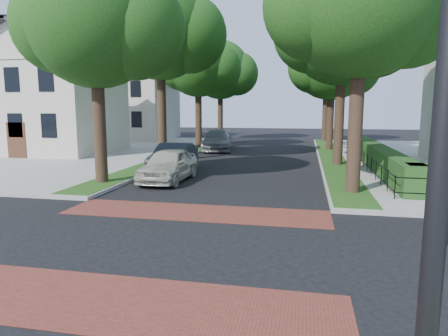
{
  "coord_description": "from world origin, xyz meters",
  "views": [
    {
      "loc": [
        3.58,
        -9.5,
        3.53
      ],
      "look_at": [
        1.04,
        2.94,
        1.6
      ],
      "focal_mm": 32.0,
      "sensor_mm": 36.0,
      "label": 1
    }
  ],
  "objects": [
    {
      "name": "tree_left_near",
      "position": [
        -5.4,
        7.23,
        7.27
      ],
      "size": [
        7.5,
        6.45,
        10.2
      ],
      "color": "black",
      "rests_on": "sidewalk_nw"
    },
    {
      "name": "hedge_main_road",
      "position": [
        7.7,
        15.0,
        0.75
      ],
      "size": [
        1.0,
        18.0,
        1.2
      ],
      "primitive_type": "cube",
      "color": "#1C3A14",
      "rests_on": "sidewalk_ne"
    },
    {
      "name": "sidewalk_nw",
      "position": [
        -19.5,
        19.0,
        0.07
      ],
      "size": [
        30.0,
        30.0,
        0.15
      ],
      "primitive_type": "cube",
      "color": "gray",
      "rests_on": "ground"
    },
    {
      "name": "grass_strip_nw",
      "position": [
        -5.4,
        19.1,
        0.16
      ],
      "size": [
        1.6,
        29.8,
        0.02
      ],
      "primitive_type": "cube",
      "color": "#1D3F12",
      "rests_on": "sidewalk_nw"
    },
    {
      "name": "tree_left_back",
      "position": [
        -5.4,
        33.24,
        7.41
      ],
      "size": [
        7.75,
        6.66,
        10.44
      ],
      "color": "black",
      "rests_on": "sidewalk_nw"
    },
    {
      "name": "crosswalk_near",
      "position": [
        0.0,
        -3.2,
        0.01
      ],
      "size": [
        9.0,
        2.2,
        0.01
      ],
      "primitive_type": "cube",
      "color": "maroon",
      "rests_on": "ground"
    },
    {
      "name": "tree_left_mid",
      "position": [
        -5.39,
        15.24,
        8.34
      ],
      "size": [
        8.0,
        6.88,
        11.48
      ],
      "color": "black",
      "rests_on": "sidewalk_nw"
    },
    {
      "name": "traffic_signal",
      "position": [
        4.89,
        -4.41,
        4.71
      ],
      "size": [
        2.17,
        2.0,
        8.0
      ],
      "color": "black",
      "rests_on": "sidewalk_se"
    },
    {
      "name": "house_left_far",
      "position": [
        -15.49,
        31.99,
        5.04
      ],
      "size": [
        10.0,
        9.0,
        10.14
      ],
      "color": "beige",
      "rests_on": "sidewalk_nw"
    },
    {
      "name": "ground",
      "position": [
        0.0,
        0.0,
        0.0
      ],
      "size": [
        120.0,
        120.0,
        0.0
      ],
      "primitive_type": "plane",
      "color": "black",
      "rests_on": "ground"
    },
    {
      "name": "tree_right_mid",
      "position": [
        5.61,
        15.25,
        7.99
      ],
      "size": [
        8.25,
        7.09,
        11.22
      ],
      "color": "black",
      "rests_on": "sidewalk_ne"
    },
    {
      "name": "parked_car_middle",
      "position": [
        -3.6,
        11.53,
        0.78
      ],
      "size": [
        1.72,
        4.77,
        1.56
      ],
      "primitive_type": "imported",
      "rotation": [
        0.0,
        0.0,
        0.01
      ],
      "color": "#202830",
      "rests_on": "ground"
    },
    {
      "name": "fence_main_road",
      "position": [
        6.9,
        15.0,
        0.6
      ],
      "size": [
        0.06,
        18.0,
        0.9
      ],
      "primitive_type": null,
      "color": "black",
      "rests_on": "sidewalk_ne"
    },
    {
      "name": "parked_car_front",
      "position": [
        -2.85,
        8.62,
        0.8
      ],
      "size": [
        1.93,
        4.7,
        1.6
      ],
      "primitive_type": "imported",
      "rotation": [
        0.0,
        0.0,
        -0.01
      ],
      "color": "beige",
      "rests_on": "ground"
    },
    {
      "name": "house_left_near",
      "position": [
        -15.49,
        17.99,
        5.04
      ],
      "size": [
        10.0,
        9.0,
        10.14
      ],
      "color": "beige",
      "rests_on": "sidewalk_nw"
    },
    {
      "name": "crosswalk_far",
      "position": [
        0.0,
        3.2,
        0.01
      ],
      "size": [
        9.0,
        2.2,
        0.01
      ],
      "primitive_type": "cube",
      "color": "maroon",
      "rests_on": "ground"
    },
    {
      "name": "tree_left_far",
      "position": [
        -5.4,
        24.22,
        7.12
      ],
      "size": [
        7.0,
        6.02,
        9.86
      ],
      "color": "black",
      "rests_on": "sidewalk_nw"
    },
    {
      "name": "tree_right_back",
      "position": [
        5.6,
        33.23,
        7.27
      ],
      "size": [
        7.5,
        6.45,
        10.2
      ],
      "color": "black",
      "rests_on": "sidewalk_ne"
    },
    {
      "name": "tree_right_far",
      "position": [
        5.6,
        24.22,
        6.91
      ],
      "size": [
        7.25,
        6.23,
        9.74
      ],
      "color": "black",
      "rests_on": "sidewalk_ne"
    },
    {
      "name": "parked_car_rear",
      "position": [
        -3.6,
        22.79,
        0.85
      ],
      "size": [
        3.33,
        6.15,
        1.69
      ],
      "primitive_type": "imported",
      "rotation": [
        0.0,
        0.0,
        0.17
      ],
      "color": "slate",
      "rests_on": "ground"
    },
    {
      "name": "grass_strip_ne",
      "position": [
        5.4,
        19.1,
        0.16
      ],
      "size": [
        1.6,
        29.8,
        0.02
      ],
      "primitive_type": "cube",
      "color": "#1D3F12",
      "rests_on": "sidewalk_ne"
    }
  ]
}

